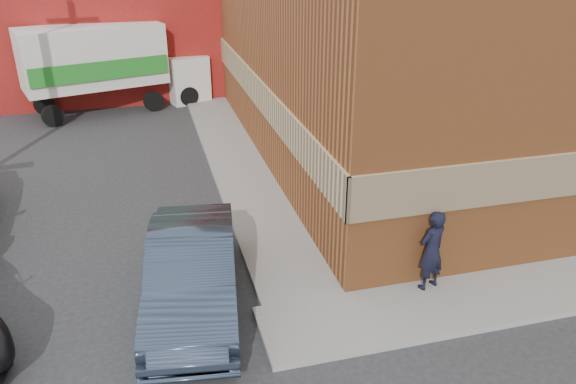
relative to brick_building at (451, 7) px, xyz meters
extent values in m
plane|color=#28282B|center=(-8.50, -9.00, -4.68)|extent=(90.00, 90.00, 0.00)
cube|color=#9B5328|center=(0.00, 0.00, -0.18)|extent=(14.00, 18.00, 9.00)
cube|color=#D8B384|center=(-7.04, 0.00, -2.38)|extent=(0.08, 18.16, 1.00)
cube|color=gray|center=(-7.90, 0.00, -4.62)|extent=(1.80, 18.00, 0.12)
cube|color=maroon|center=(-14.50, 11.00, -2.18)|extent=(16.00, 8.00, 5.00)
imported|color=black|center=(-5.20, -9.25, -3.66)|extent=(0.77, 0.63, 1.81)
imported|color=#2D394C|center=(-10.10, -8.50, -3.87)|extent=(2.38, 5.13, 1.63)
cube|color=white|center=(-12.50, 6.38, -2.28)|extent=(6.06, 3.76, 2.45)
cube|color=#228326|center=(-12.17, 5.28, -2.66)|extent=(5.24, 1.56, 0.75)
cube|color=white|center=(-8.97, 7.41, -3.65)|extent=(2.21, 2.46, 2.07)
cylinder|color=black|center=(-14.22, 4.89, -4.26)|extent=(0.89, 0.51, 0.85)
cylinder|color=black|center=(-14.75, 6.70, -4.26)|extent=(0.89, 0.51, 0.85)
cylinder|color=black|center=(-10.24, 6.06, -4.26)|extent=(0.89, 0.51, 0.85)
cylinder|color=black|center=(-10.77, 7.87, -4.26)|extent=(0.89, 0.51, 0.85)
cylinder|color=black|center=(-8.71, 6.51, -4.26)|extent=(0.89, 0.51, 0.85)
cylinder|color=black|center=(-9.24, 8.32, -4.26)|extent=(0.89, 0.51, 0.85)
camera|label=1|loc=(-10.69, -18.22, 2.36)|focal=35.00mm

